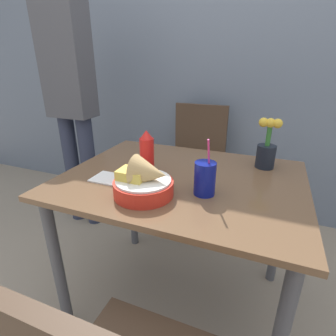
{
  "coord_description": "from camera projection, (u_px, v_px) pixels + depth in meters",
  "views": [
    {
      "loc": [
        0.34,
        -1.01,
        1.22
      ],
      "look_at": [
        -0.04,
        -0.06,
        0.8
      ],
      "focal_mm": 28.0,
      "sensor_mm": 36.0,
      "label": 1
    }
  ],
  "objects": [
    {
      "name": "napkin",
      "position": [
        109.0,
        178.0,
        1.14
      ],
      "size": [
        0.14,
        0.11,
        0.01
      ],
      "color": "white",
      "rests_on": "dining_table"
    },
    {
      "name": "ketchup_bottle",
      "position": [
        147.0,
        153.0,
        1.16
      ],
      "size": [
        0.06,
        0.06,
        0.2
      ],
      "color": "red",
      "rests_on": "dining_table"
    },
    {
      "name": "wall_window",
      "position": [
        233.0,
        48.0,
        1.9
      ],
      "size": [
        7.0,
        0.06,
        2.6
      ],
      "color": "slate",
      "rests_on": "ground_plane"
    },
    {
      "name": "flower_vase",
      "position": [
        267.0,
        149.0,
        1.23
      ],
      "size": [
        0.1,
        0.09,
        0.24
      ],
      "color": "black",
      "rests_on": "dining_table"
    },
    {
      "name": "drink_cup",
      "position": [
        205.0,
        179.0,
        0.99
      ],
      "size": [
        0.08,
        0.08,
        0.23
      ],
      "color": "navy",
      "rests_on": "dining_table"
    },
    {
      "name": "food_basket",
      "position": [
        145.0,
        182.0,
        0.98
      ],
      "size": [
        0.23,
        0.23,
        0.16
      ],
      "color": "red",
      "rests_on": "dining_table"
    },
    {
      "name": "chair_far_window",
      "position": [
        196.0,
        156.0,
        2.0
      ],
      "size": [
        0.4,
        0.4,
        0.92
      ],
      "color": "#473323",
      "rests_on": "ground_plane"
    },
    {
      "name": "ground_plane",
      "position": [
        179.0,
        299.0,
        1.45
      ],
      "size": [
        12.0,
        12.0,
        0.0
      ],
      "primitive_type": "plane",
      "color": "gray"
    },
    {
      "name": "dining_table",
      "position": [
        181.0,
        198.0,
        1.2
      ],
      "size": [
        1.04,
        0.81,
        0.74
      ],
      "color": "brown",
      "rests_on": "ground_plane"
    },
    {
      "name": "person_standing",
      "position": [
        70.0,
        92.0,
        1.79
      ],
      "size": [
        0.32,
        0.2,
        1.76
      ],
      "color": "#2D3347",
      "rests_on": "ground_plane"
    }
  ]
}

